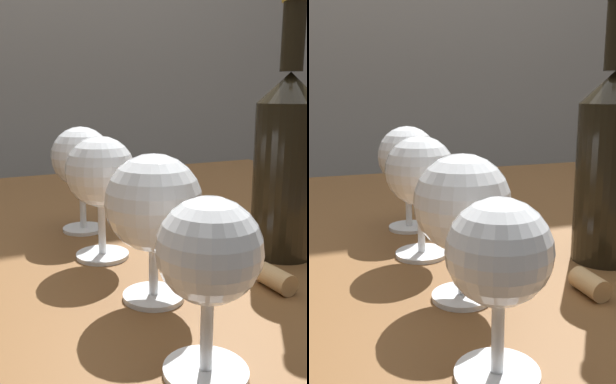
% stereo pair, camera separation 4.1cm
% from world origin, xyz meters
% --- Properties ---
extents(dining_table, '(1.30, 0.96, 0.73)m').
position_xyz_m(dining_table, '(0.00, 0.00, 0.65)').
color(dining_table, brown).
rests_on(dining_table, ground_plane).
extents(wine_glass_white, '(0.07, 0.07, 0.13)m').
position_xyz_m(wine_glass_white, '(-0.03, -0.37, 0.82)').
color(wine_glass_white, white).
rests_on(wine_glass_white, dining_table).
extents(wine_glass_pinot, '(0.09, 0.09, 0.14)m').
position_xyz_m(wine_glass_pinot, '(-0.01, -0.24, 0.83)').
color(wine_glass_pinot, white).
rests_on(wine_glass_pinot, dining_table).
extents(wine_glass_amber, '(0.08, 0.08, 0.15)m').
position_xyz_m(wine_glass_amber, '(-0.02, -0.11, 0.84)').
color(wine_glass_amber, white).
rests_on(wine_glass_amber, dining_table).
extents(wine_glass_rose, '(0.08, 0.08, 0.15)m').
position_xyz_m(wine_glass_rose, '(-0.01, 0.00, 0.84)').
color(wine_glass_rose, white).
rests_on(wine_glass_rose, dining_table).
extents(wine_bottle, '(0.07, 0.07, 0.30)m').
position_xyz_m(wine_bottle, '(0.18, -0.20, 0.85)').
color(wine_bottle, black).
rests_on(wine_bottle, dining_table).
extents(cork, '(0.02, 0.04, 0.02)m').
position_xyz_m(cork, '(0.11, -0.28, 0.74)').
color(cork, tan).
rests_on(cork, dining_table).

